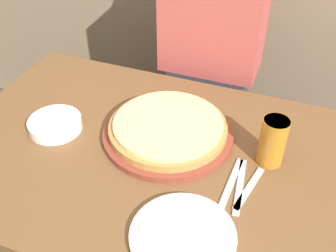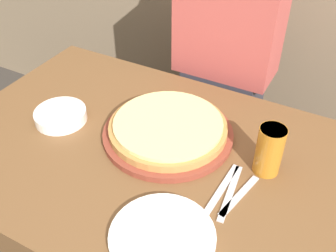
{
  "view_description": "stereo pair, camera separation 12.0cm",
  "coord_description": "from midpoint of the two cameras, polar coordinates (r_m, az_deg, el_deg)",
  "views": [
    {
      "loc": [
        0.32,
        -0.79,
        1.54
      ],
      "look_at": [
        -0.01,
        0.09,
        0.79
      ],
      "focal_mm": 42.0,
      "sensor_mm": 36.0,
      "label": 1
    },
    {
      "loc": [
        0.43,
        -0.74,
        1.54
      ],
      "look_at": [
        -0.01,
        0.09,
        0.79
      ],
      "focal_mm": 42.0,
      "sensor_mm": 36.0,
      "label": 2
    }
  ],
  "objects": [
    {
      "name": "dining_table",
      "position": [
        1.45,
        -3.33,
        -15.15
      ],
      "size": [
        1.34,
        0.85,
        0.75
      ],
      "color": "brown",
      "rests_on": "ground_plane"
    },
    {
      "name": "pizza_on_board",
      "position": [
        1.21,
        -2.84,
        -0.63
      ],
      "size": [
        0.41,
        0.41,
        0.06
      ],
      "color": "brown",
      "rests_on": "dining_table"
    },
    {
      "name": "beer_glass",
      "position": [
        1.12,
        12.06,
        -2.09
      ],
      "size": [
        0.07,
        0.07,
        0.15
      ],
      "color": "#B7701E",
      "rests_on": "dining_table"
    },
    {
      "name": "dinner_plate",
      "position": [
        0.97,
        -1.53,
        -15.89
      ],
      "size": [
        0.26,
        0.26,
        0.02
      ],
      "color": "white",
      "rests_on": "dining_table"
    },
    {
      "name": "side_bowl",
      "position": [
        1.31,
        -18.61,
        0.13
      ],
      "size": [
        0.17,
        0.17,
        0.04
      ],
      "color": "white",
      "rests_on": "dining_table"
    },
    {
      "name": "fork",
      "position": [
        1.09,
        5.96,
        -8.45
      ],
      "size": [
        0.03,
        0.21,
        0.0
      ],
      "color": "silver",
      "rests_on": "dining_table"
    },
    {
      "name": "dinner_knife",
      "position": [
        1.08,
        7.25,
        -8.78
      ],
      "size": [
        0.04,
        0.21,
        0.0
      ],
      "color": "silver",
      "rests_on": "dining_table"
    },
    {
      "name": "spoon",
      "position": [
        1.08,
        8.54,
        -9.1
      ],
      "size": [
        0.05,
        0.17,
        0.0
      ],
      "color": "silver",
      "rests_on": "dining_table"
    },
    {
      "name": "diner_person",
      "position": [
        1.66,
        3.85,
        6.24
      ],
      "size": [
        0.38,
        0.2,
        1.33
      ],
      "color": "#33333D",
      "rests_on": "ground_plane"
    }
  ]
}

